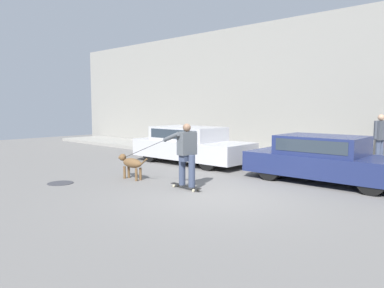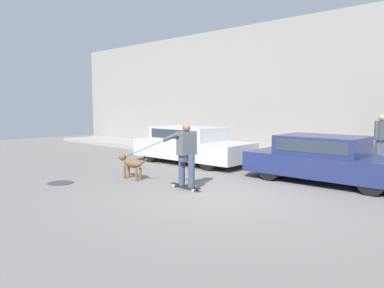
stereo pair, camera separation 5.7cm
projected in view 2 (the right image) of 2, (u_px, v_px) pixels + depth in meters
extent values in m
plane|color=slate|center=(217.00, 195.00, 8.59)|extent=(36.00, 36.00, 0.00)
cube|color=gray|center=(341.00, 87.00, 13.29)|extent=(32.00, 0.30, 5.39)
cube|color=gray|center=(320.00, 165.00, 12.50)|extent=(30.00, 2.59, 0.15)
cylinder|color=black|center=(236.00, 156.00, 12.89)|extent=(0.66, 0.21, 0.65)
cylinder|color=black|center=(208.00, 160.00, 11.78)|extent=(0.66, 0.21, 0.65)
cylinder|color=black|center=(179.00, 149.00, 14.71)|extent=(0.66, 0.21, 0.65)
cylinder|color=black|center=(151.00, 153.00, 13.60)|extent=(0.66, 0.21, 0.65)
cube|color=#BCBCC1|center=(192.00, 149.00, 13.23)|extent=(4.44, 1.84, 0.62)
cube|color=#BCBCC1|center=(189.00, 134.00, 13.29)|extent=(2.48, 1.62, 0.48)
cube|color=#28333D|center=(173.00, 134.00, 12.70)|extent=(2.16, 0.06, 0.31)
cylinder|color=black|center=(372.00, 182.00, 8.48)|extent=(0.65, 0.22, 0.64)
cylinder|color=black|center=(294.00, 163.00, 11.29)|extent=(0.65, 0.22, 0.64)
cylinder|color=black|center=(269.00, 169.00, 10.22)|extent=(0.65, 0.22, 0.64)
cube|color=navy|center=(327.00, 165.00, 9.87)|extent=(4.29, 1.81, 0.56)
cube|color=navy|center=(322.00, 145.00, 9.93)|extent=(2.20, 1.58, 0.49)
cube|color=#28333D|center=(310.00, 146.00, 9.36)|extent=(1.89, 0.07, 0.32)
cylinder|color=brown|center=(125.00, 172.00, 10.50)|extent=(0.07, 0.07, 0.35)
cylinder|color=brown|center=(129.00, 172.00, 10.61)|extent=(0.07, 0.07, 0.35)
cylinder|color=brown|center=(136.00, 175.00, 10.15)|extent=(0.07, 0.07, 0.35)
cylinder|color=brown|center=(140.00, 174.00, 10.26)|extent=(0.07, 0.07, 0.35)
ellipsoid|color=brown|center=(132.00, 163.00, 10.35)|extent=(0.74, 0.27, 0.27)
sphere|color=brown|center=(123.00, 157.00, 10.63)|extent=(0.20, 0.20, 0.20)
cylinder|color=brown|center=(121.00, 157.00, 10.69)|extent=(0.11, 0.09, 0.09)
cylinder|color=brown|center=(143.00, 162.00, 10.01)|extent=(0.30, 0.04, 0.22)
cylinder|color=beige|center=(173.00, 186.00, 9.39)|extent=(0.07, 0.03, 0.07)
cylinder|color=beige|center=(178.00, 185.00, 9.49)|extent=(0.07, 0.03, 0.07)
cylinder|color=beige|center=(193.00, 190.00, 8.87)|extent=(0.07, 0.03, 0.07)
cylinder|color=beige|center=(197.00, 190.00, 8.97)|extent=(0.07, 0.03, 0.07)
cube|color=black|center=(185.00, 186.00, 9.17)|extent=(1.00, 0.18, 0.02)
cylinder|color=#38425B|center=(182.00, 169.00, 9.22)|extent=(0.16, 0.16, 0.77)
cylinder|color=#38425B|center=(191.00, 171.00, 8.97)|extent=(0.16, 0.16, 0.77)
cube|color=#38425B|center=(187.00, 158.00, 9.07)|extent=(0.22, 0.37, 0.15)
cube|color=#4C5156|center=(186.00, 143.00, 9.03)|extent=(0.26, 0.47, 0.56)
sphere|color=brown|center=(186.00, 128.00, 8.99)|extent=(0.20, 0.20, 0.20)
cylinder|color=#4C5156|center=(195.00, 144.00, 9.22)|extent=(0.10, 0.10, 0.53)
cylinder|color=#4C5156|center=(171.00, 137.00, 9.01)|extent=(0.54, 0.13, 0.27)
cylinder|color=black|center=(142.00, 150.00, 9.92)|extent=(1.88, 0.12, 0.66)
cylinder|color=#3D4760|center=(382.00, 153.00, 11.75)|extent=(0.15, 0.15, 0.82)
cylinder|color=#3D4760|center=(378.00, 153.00, 11.67)|extent=(0.15, 0.15, 0.82)
cube|color=#424751|center=(381.00, 130.00, 11.64)|extent=(0.30, 0.45, 0.60)
cylinder|color=#424751|center=(376.00, 130.00, 11.51)|extent=(0.09, 0.09, 0.57)
sphere|color=tan|center=(382.00, 118.00, 11.60)|extent=(0.20, 0.20, 0.20)
cylinder|color=#38383D|center=(60.00, 183.00, 9.86)|extent=(0.66, 0.66, 0.01)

